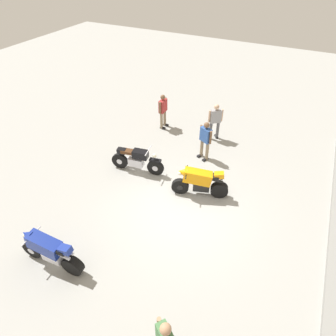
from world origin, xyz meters
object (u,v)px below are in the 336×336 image
Objects in this scene: motorcycle_blue_sportbike at (49,250)px; person_in_blue_shirt at (205,139)px; motorcycle_orange_sportbike at (200,182)px; person_in_gray_shirt at (215,120)px; person_in_red_shirt at (163,109)px; motorcycle_black_cruiser at (137,160)px.

person_in_blue_shirt is (-6.44, 1.95, 0.34)m from motorcycle_blue_sportbike.
motorcycle_blue_sportbike is 5.05m from motorcycle_orange_sportbike.
person_in_red_shirt is at bearing 56.18° from person_in_gray_shirt.
motorcycle_black_cruiser is at bearing -78.54° from person_in_red_shirt.
person_in_blue_shirt is (-1.91, 1.98, 0.41)m from motorcycle_black_cruiser.
motorcycle_black_cruiser is at bearing -93.46° from motorcycle_blue_sportbike.
motorcycle_blue_sportbike is 0.94× the size of motorcycle_black_cruiser.
person_in_gray_shirt is at bearing 52.72° from motorcycle_black_cruiser.
motorcycle_orange_sportbike is 1.18× the size of person_in_red_shirt.
person_in_red_shirt is (-1.46, -2.60, -0.01)m from person_in_blue_shirt.
person_in_gray_shirt is 2.46m from person_in_red_shirt.
person_in_red_shirt is at bearing -89.18° from motorcycle_blue_sportbike.
person_in_red_shirt is at bearing 90.97° from motorcycle_black_cruiser.
motorcycle_blue_sportbike is at bearing 10.66° from person_in_blue_shirt.
person_in_gray_shirt reaches higher than person_in_red_shirt.
motorcycle_orange_sportbike reaches higher than motorcycle_black_cruiser.
person_in_gray_shirt is at bearing 3.80° from person_in_red_shirt.
motorcycle_blue_sportbike is 1.18× the size of person_in_gray_shirt.
person_in_gray_shirt is at bearing -147.33° from person_in_blue_shirt.
person_in_blue_shirt is at bearing 148.62° from person_in_gray_shirt.
motorcycle_black_cruiser is 1.27× the size of person_in_blue_shirt.
person_in_blue_shirt is at bearing -92.24° from motorcycle_orange_sportbike.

